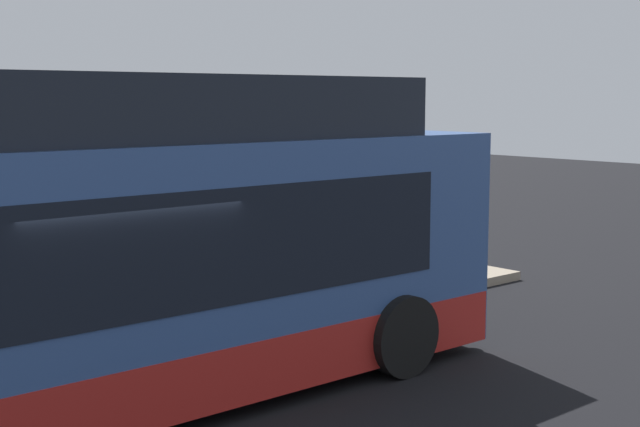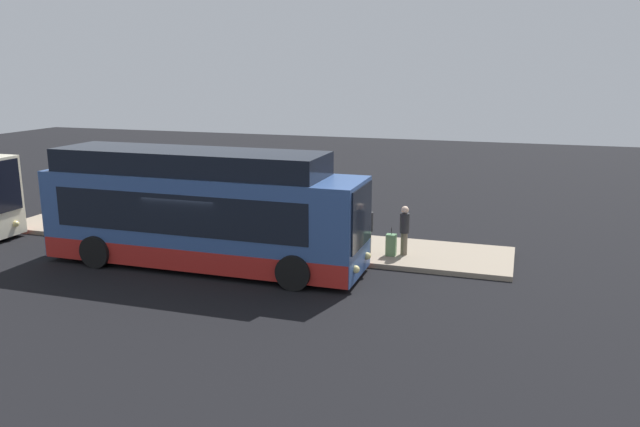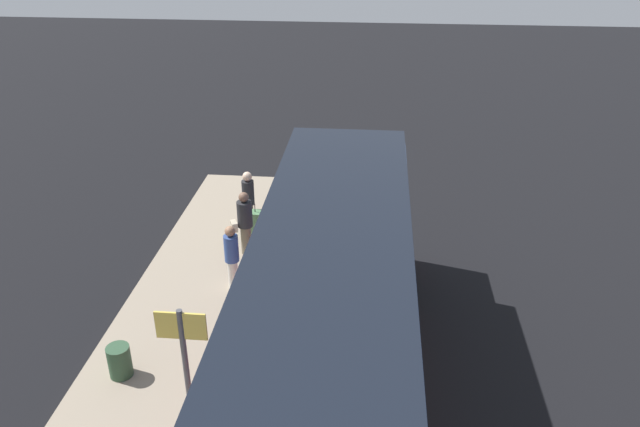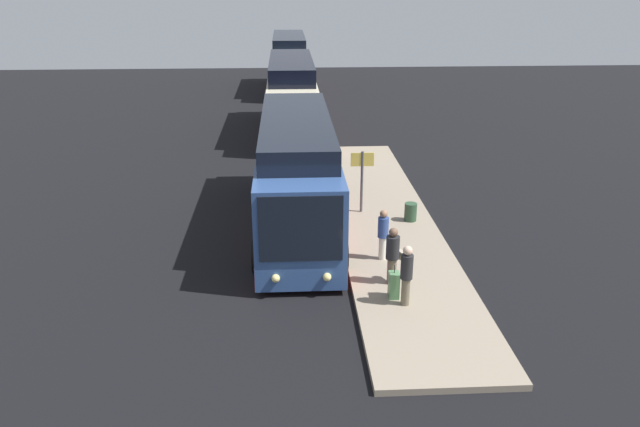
% 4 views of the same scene
% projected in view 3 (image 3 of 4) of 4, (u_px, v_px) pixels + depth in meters
% --- Properties ---
extents(ground, '(80.00, 80.00, 0.00)m').
position_uv_depth(ground, '(341.00, 409.00, 11.34)').
color(ground, black).
extents(platform, '(20.00, 3.45, 0.17)m').
position_uv_depth(platform, '(163.00, 393.00, 11.58)').
color(platform, gray).
rests_on(platform, ground).
extents(bus_lead, '(10.87, 2.88, 3.86)m').
position_uv_depth(bus_lead, '(333.00, 327.00, 10.63)').
color(bus_lead, '#33518C').
rests_on(bus_lead, ground).
extents(passenger_boarding, '(0.38, 0.38, 1.62)m').
position_uv_depth(passenger_boarding, '(232.00, 255.00, 14.18)').
color(passenger_boarding, silver).
rests_on(passenger_boarding, platform).
extents(passenger_waiting, '(0.54, 0.64, 1.70)m').
position_uv_depth(passenger_waiting, '(245.00, 221.00, 15.61)').
color(passenger_waiting, '#6B604C').
rests_on(passenger_waiting, platform).
extents(passenger_with_bags, '(0.36, 0.36, 1.71)m').
position_uv_depth(passenger_with_bags, '(248.00, 198.00, 16.73)').
color(passenger_with_bags, '#6B604C').
rests_on(passenger_with_bags, platform).
extents(suitcase, '(0.34, 0.28, 0.99)m').
position_uv_depth(suitcase, '(256.00, 224.00, 16.62)').
color(suitcase, '#598C59').
rests_on(suitcase, platform).
extents(sign_post, '(0.10, 0.84, 2.32)m').
position_uv_depth(sign_post, '(184.00, 350.00, 10.20)').
color(sign_post, '#4C4C51').
rests_on(sign_post, platform).
extents(trash_bin, '(0.44, 0.44, 0.65)m').
position_uv_depth(trash_bin, '(120.00, 361.00, 11.77)').
color(trash_bin, '#2D4C33').
rests_on(trash_bin, platform).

